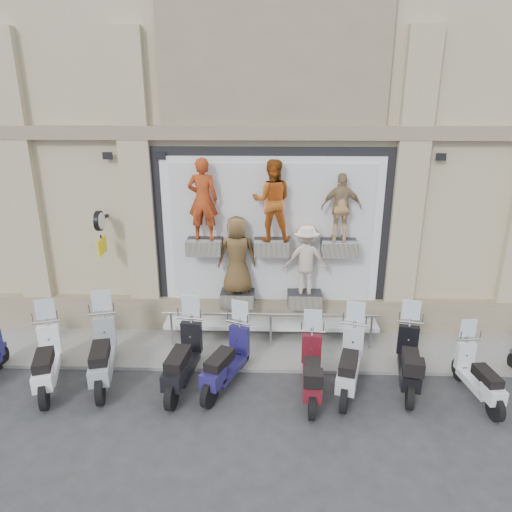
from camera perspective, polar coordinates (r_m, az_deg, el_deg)
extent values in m
plane|color=#2F2F31|center=(9.23, 1.81, -17.80)|extent=(90.00, 90.00, 0.00)
cube|color=gray|center=(10.97, 1.82, -11.10)|extent=(16.00, 2.20, 0.08)
cube|color=black|center=(10.84, 1.95, 2.10)|extent=(5.60, 0.10, 4.30)
cube|color=white|center=(10.78, 1.95, 2.01)|extent=(5.10, 0.06, 3.90)
cube|color=white|center=(10.74, 1.95, 1.95)|extent=(4.70, 0.04, 3.60)
cube|color=white|center=(11.19, 1.84, -8.27)|extent=(5.10, 0.75, 0.10)
cube|color=#28282B|center=(10.61, -6.45, 1.21)|extent=(0.80, 0.50, 0.35)
imported|color=#C23F18|center=(10.34, -6.67, 7.05)|extent=(0.70, 0.48, 1.86)
cube|color=#28282B|center=(10.51, 1.95, 1.14)|extent=(0.80, 0.50, 0.35)
imported|color=#994915|center=(10.23, 2.02, 6.94)|extent=(0.90, 0.70, 1.82)
cube|color=#28282B|center=(10.63, 10.34, 1.04)|extent=(0.80, 0.50, 0.35)
imported|color=tan|center=(10.39, 10.64, 5.99)|extent=(0.90, 0.39, 1.53)
cube|color=#28282B|center=(10.99, -2.31, -5.30)|extent=(0.80, 0.50, 0.35)
imported|color=brown|center=(10.60, -2.39, 0.11)|extent=(0.99, 0.73, 1.84)
cube|color=#28282B|center=(11.00, 6.07, -5.38)|extent=(0.80, 0.50, 0.35)
imported|color=beige|center=(10.63, 6.25, -0.40)|extent=(1.09, 0.63, 1.67)
cube|color=black|center=(11.15, -18.56, 4.53)|extent=(0.06, 0.56, 0.06)
cylinder|color=black|center=(10.90, -19.03, 4.18)|extent=(0.10, 0.46, 0.46)
cube|color=yellow|center=(11.06, -18.70, 1.17)|extent=(0.04, 0.50, 0.38)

